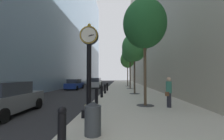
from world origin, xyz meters
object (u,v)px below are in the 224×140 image
Objects in this scene: street_tree_mid_far at (130,53)px; street_tree_far at (128,60)px; pedestrian_walking at (169,91)px; street_clock at (89,65)px; street_tree_mid_near at (134,48)px; car_blue_near at (75,84)px; bollard_fourth at (102,91)px; car_silver_far at (95,83)px; trash_bin at (93,118)px; street_tree_near at (145,24)px; bollard_sixth at (107,87)px; bollard_fifth at (105,88)px; car_grey_trailing at (6,99)px; car_black_mid at (97,82)px; bollard_nearest at (62,125)px; bollard_third at (96,96)px.

street_tree_mid_far is 7.03m from street_tree_far.
street_clock is at bearing -150.43° from pedestrian_walking.
street_tree_mid_near is 1.38× the size of car_blue_near.
bollard_fourth is 18.08m from street_tree_far.
car_blue_near is 1.16× the size of car_silver_far.
street_tree_mid_near is 7.04m from street_tree_mid_far.
street_tree_mid_far is 6.51× the size of trash_bin.
bollard_fourth is at bearing 129.46° from street_tree_near.
pedestrian_walking is (1.32, -14.59, -4.43)m from street_tree_mid_far.
bollard_sixth is at bearing -68.55° from car_silver_far.
bollard_fifth is 10.35m from car_grey_trailing.
car_grey_trailing is at bearing -125.17° from bollard_fourth.
street_tree_mid_near is 12.41m from car_silver_far.
street_tree_near is 28.15m from car_black_mid.
car_black_mid is at bearing 96.19° from bollard_nearest.
street_clock is 5.19m from pedestrian_walking.
trash_bin is (0.56, -2.24, -1.82)m from street_clock.
bollard_fifth is 9.14m from street_tree_near.
street_tree_mid_near is 0.97× the size of street_tree_far.
bollard_fifth is at bearing -102.92° from street_tree_far.
bollard_fifth is at bearing 177.39° from street_tree_mid_near.
trash_bin is (0.71, -12.42, -0.00)m from bollard_fifth.
bollard_fourth is 23.35m from car_black_mid.
bollard_third is 26.61m from car_black_mid.
street_tree_mid_far is (3.19, 3.58, 4.85)m from bollard_sixth.
car_grey_trailing is (1.03, -16.44, 0.05)m from car_blue_near.
car_silver_far is at bearing 104.73° from bollard_fifth.
bollard_fourth is 0.25× the size of car_silver_far.
car_blue_near is at bearing 123.72° from pedestrian_walking.
trash_bin is (0.71, 0.75, -0.00)m from bollard_nearest.
street_tree_near is (3.19, -0.58, 4.68)m from bollard_third.
street_clock is 4.16× the size of bollard_fourth.
bollard_third is 21.23m from street_tree_far.
bollard_sixth is (0.00, 9.88, 0.00)m from bollard_third.
pedestrian_walking is (4.51, -11.01, 0.42)m from bollard_sixth.
street_clock is at bearing -82.16° from car_silver_far.
bollard_sixth is 0.16× the size of street_tree_mid_near.
street_tree_mid_near reaches higher than car_blue_near.
bollard_sixth is 16.87m from car_black_mid.
car_grey_trailing is (-1.69, -19.36, -0.02)m from car_silver_far.
bollard_nearest is at bearing -99.03° from street_tree_mid_far.
street_clock reaches higher than bollard_fifth.
street_clock reaches higher than car_silver_far.
bollard_fourth is 0.26× the size of car_black_mid.
street_tree_mid_far reaches higher than trash_bin.
trash_bin reaches higher than bollard_fourth.
street_tree_mid_far reaches higher than bollard_sixth.
bollard_nearest and bollard_fifth have the same top height.
bollard_nearest is at bearing -90.00° from bollard_fourth.
street_tree_mid_near is (3.19, -3.44, 4.43)m from bollard_sixth.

